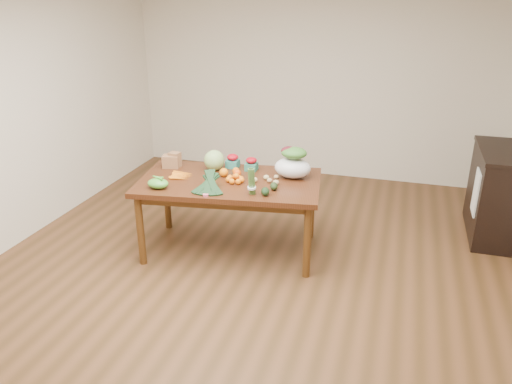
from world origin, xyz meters
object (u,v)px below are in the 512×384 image
(cabinet, at_px, (499,194))
(kale_bunch, at_px, (208,184))
(mandarin_cluster, at_px, (236,177))
(cabbage, at_px, (214,160))
(asparagus_bundle, at_px, (252,181))
(dining_table, at_px, (230,216))
(paper_bag, at_px, (171,160))
(salad_bag, at_px, (293,164))

(cabinet, xyz_separation_m, kale_bunch, (-2.65, -1.46, 0.36))
(mandarin_cluster, bearing_deg, cabbage, 142.06)
(cabbage, distance_m, mandarin_cluster, 0.41)
(cabbage, distance_m, asparagus_bundle, 0.75)
(dining_table, xyz_separation_m, asparagus_bundle, (0.31, -0.28, 0.50))
(paper_bag, xyz_separation_m, mandarin_cluster, (0.77, -0.20, -0.03))
(dining_table, bearing_deg, asparagus_bundle, -50.60)
(mandarin_cluster, distance_m, salad_bag, 0.56)
(mandarin_cluster, distance_m, asparagus_bundle, 0.36)
(cabinet, distance_m, salad_bag, 2.23)
(dining_table, xyz_separation_m, cabinet, (2.57, 1.13, 0.10))
(kale_bunch, distance_m, salad_bag, 0.87)
(cabinet, bearing_deg, paper_bag, -163.75)
(dining_table, height_order, kale_bunch, kale_bunch)
(dining_table, xyz_separation_m, paper_bag, (-0.69, 0.17, 0.45))
(dining_table, height_order, cabinet, cabinet)
(kale_bunch, relative_size, salad_bag, 1.13)
(mandarin_cluster, height_order, kale_bunch, kale_bunch)
(mandarin_cluster, bearing_deg, kale_bunch, -116.62)
(salad_bag, bearing_deg, asparagus_bundle, -115.40)
(dining_table, relative_size, cabbage, 8.36)
(cabbage, bearing_deg, cabinet, 17.74)
(asparagus_bundle, bearing_deg, salad_bag, 56.39)
(dining_table, bearing_deg, cabbage, 128.36)
(cabinet, relative_size, kale_bunch, 2.55)
(dining_table, height_order, salad_bag, salad_bag)
(cabinet, bearing_deg, asparagus_bundle, -148.03)
(cabinet, bearing_deg, mandarin_cluster, -155.28)
(paper_bag, height_order, cabbage, cabbage)
(mandarin_cluster, relative_size, asparagus_bundle, 0.72)
(cabinet, height_order, salad_bag, salad_bag)
(cabinet, relative_size, asparagus_bundle, 4.08)
(dining_table, bearing_deg, salad_bag, 15.18)
(paper_bag, height_order, mandarin_cluster, paper_bag)
(dining_table, bearing_deg, paper_bag, 157.64)
(kale_bunch, bearing_deg, cabbage, 97.47)
(dining_table, bearing_deg, kale_bunch, -111.78)
(salad_bag, bearing_deg, dining_table, -156.61)
(mandarin_cluster, distance_m, kale_bunch, 0.36)
(dining_table, height_order, mandarin_cluster, mandarin_cluster)
(dining_table, distance_m, salad_bag, 0.80)
(cabbage, relative_size, kale_bunch, 0.51)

